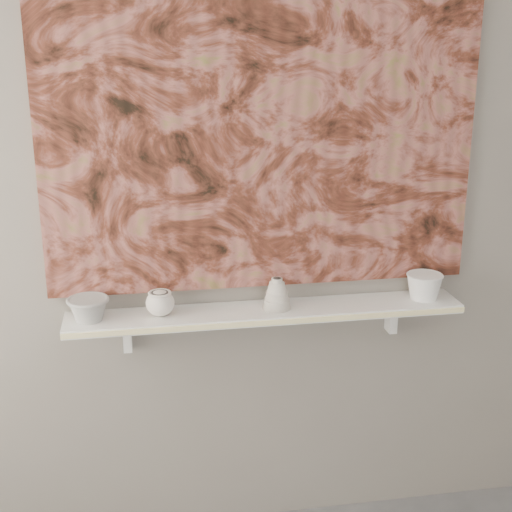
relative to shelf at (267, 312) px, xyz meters
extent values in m
plane|color=gray|center=(0.00, 0.09, 0.44)|extent=(3.60, 0.00, 3.60)
cube|color=white|center=(0.00, 0.00, 0.00)|extent=(1.40, 0.18, 0.03)
cube|color=#F9ECA6|center=(0.00, -0.09, 0.00)|extent=(1.40, 0.01, 0.02)
cube|color=white|center=(-0.49, 0.06, -0.07)|extent=(0.03, 0.06, 0.12)
cube|color=white|center=(0.49, 0.06, -0.07)|extent=(0.03, 0.06, 0.12)
cube|color=brown|center=(0.00, 0.08, 0.62)|extent=(1.50, 0.02, 1.10)
cube|color=black|center=(0.45, 0.07, 0.32)|extent=(0.09, 0.00, 0.08)
camera|label=1|loc=(-0.43, -2.30, 0.95)|focal=50.00mm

